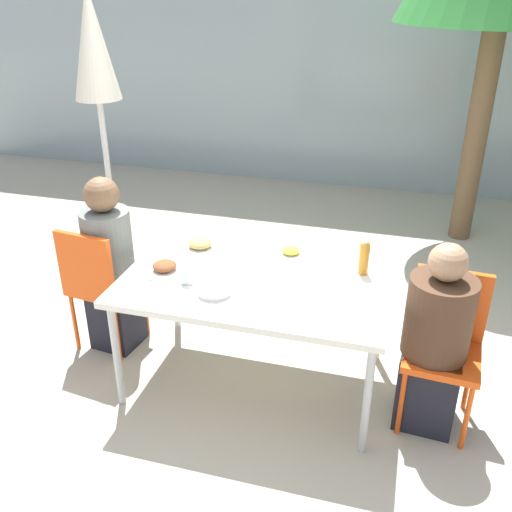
{
  "coord_description": "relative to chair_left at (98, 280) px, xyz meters",
  "views": [
    {
      "loc": [
        0.78,
        -2.78,
        2.33
      ],
      "look_at": [
        0.0,
        0.0,
        0.88
      ],
      "focal_mm": 40.0,
      "sensor_mm": 36.0,
      "label": 1
    }
  ],
  "objects": [
    {
      "name": "plate_0",
      "position": [
        0.54,
        -0.12,
        0.22
      ],
      "size": [
        0.26,
        0.26,
        0.07
      ],
      "color": "white",
      "rests_on": "dining_table"
    },
    {
      "name": "plate_1",
      "position": [
        0.63,
        0.23,
        0.23
      ],
      "size": [
        0.28,
        0.28,
        0.08
      ],
      "color": "white",
      "rests_on": "dining_table"
    },
    {
      "name": "building_facade",
      "position": [
        1.08,
        3.85,
        0.97
      ],
      "size": [
        10.0,
        0.2,
        3.0
      ],
      "color": "#89999E",
      "rests_on": "ground"
    },
    {
      "name": "ground_plane",
      "position": [
        1.08,
        -0.06,
        -0.53
      ],
      "size": [
        24.0,
        24.0,
        0.0
      ],
      "primitive_type": "plane",
      "color": "#B2A893"
    },
    {
      "name": "plate_2",
      "position": [
        1.21,
        0.29,
        0.22
      ],
      "size": [
        0.2,
        0.2,
        0.06
      ],
      "color": "white",
      "rests_on": "dining_table"
    },
    {
      "name": "person_left",
      "position": [
        0.06,
        0.07,
        0.05
      ],
      "size": [
        0.32,
        0.32,
        1.21
      ],
      "rotation": [
        0.0,
        0.0,
        -0.13
      ],
      "color": "black",
      "rests_on": "ground"
    },
    {
      "name": "chair_right",
      "position": [
        2.16,
        -0.06,
        0.0
      ],
      "size": [
        0.43,
        0.43,
        0.89
      ],
      "rotation": [
        0.0,
        0.0,
        3.06
      ],
      "color": "#E54C14",
      "rests_on": "ground"
    },
    {
      "name": "salad_bowl",
      "position": [
        0.9,
        -0.28,
        0.23
      ],
      "size": [
        0.19,
        0.19,
        0.06
      ],
      "color": "white",
      "rests_on": "dining_table"
    },
    {
      "name": "bottle",
      "position": [
        1.67,
        0.18,
        0.3
      ],
      "size": [
        0.06,
        0.06,
        0.22
      ],
      "color": "#B7751E",
      "rests_on": "dining_table"
    },
    {
      "name": "chair_left",
      "position": [
        0.0,
        0.0,
        0.0
      ],
      "size": [
        0.45,
        0.45,
        0.89
      ],
      "rotation": [
        0.0,
        0.0,
        -0.13
      ],
      "color": "#E54C14",
      "rests_on": "ground"
    },
    {
      "name": "dining_table",
      "position": [
        1.08,
        -0.06,
        0.15
      ],
      "size": [
        1.55,
        0.97,
        0.73
      ],
      "color": "silver",
      "rests_on": "ground"
    },
    {
      "name": "closed_umbrella",
      "position": [
        -0.34,
        0.86,
        1.2
      ],
      "size": [
        0.36,
        0.36,
        2.27
      ],
      "color": "#333333",
      "rests_on": "ground"
    },
    {
      "name": "drinking_cup",
      "position": [
        0.72,
        -0.21,
        0.25
      ],
      "size": [
        0.07,
        0.07,
        0.1
      ],
      "color": "silver",
      "rests_on": "dining_table"
    },
    {
      "name": "person_right",
      "position": [
        2.11,
        -0.14,
        -0.01
      ],
      "size": [
        0.35,
        0.35,
        1.12
      ],
      "rotation": [
        0.0,
        0.0,
        3.06
      ],
      "color": "black",
      "rests_on": "ground"
    }
  ]
}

